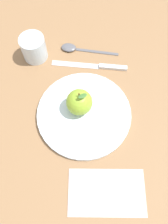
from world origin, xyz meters
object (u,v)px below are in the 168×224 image
object	(u,v)px
cup	(34,47)
spoon	(76,49)
linen_napkin	(107,192)
apple	(79,102)
knife	(96,66)
dinner_plate	(84,114)

from	to	relation	value
cup	spoon	size ratio (longest dim) A/B	0.42
linen_napkin	apple	bearing A→B (deg)	136.15
knife	spoon	size ratio (longest dim) A/B	1.23
apple	spoon	xyz separation A→B (m)	(-0.12, 0.18, -0.05)
cup	dinner_plate	bearing A→B (deg)	-24.17
linen_napkin	dinner_plate	bearing A→B (deg)	134.19
cup	spoon	world-z (taller)	cup
dinner_plate	cup	size ratio (longest dim) A/B	3.44
apple	linen_napkin	distance (m)	0.24
dinner_plate	knife	distance (m)	0.17
cup	linen_napkin	size ratio (longest dim) A/B	0.40
cup	knife	world-z (taller)	cup
dinner_plate	knife	world-z (taller)	dinner_plate
dinner_plate	spoon	bearing A→B (deg)	125.84
linen_napkin	spoon	bearing A→B (deg)	129.85
dinner_plate	cup	world-z (taller)	cup
cup	spoon	distance (m)	0.13
spoon	cup	bearing A→B (deg)	-139.59
dinner_plate	apple	xyz separation A→B (m)	(-0.02, 0.01, 0.04)
cup	spoon	xyz separation A→B (m)	(0.10, 0.08, -0.04)
spoon	linen_napkin	xyz separation A→B (m)	(0.29, -0.34, -0.00)
spoon	linen_napkin	size ratio (longest dim) A/B	0.96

